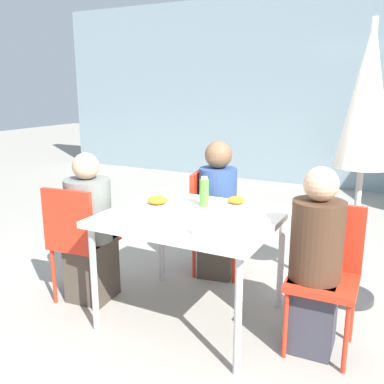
# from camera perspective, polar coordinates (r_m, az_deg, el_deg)

# --- Properties ---
(ground_plane) EXTENTS (24.00, 24.00, 0.00)m
(ground_plane) POSITION_cam_1_polar(r_m,az_deg,el_deg) (3.13, 0.00, -16.37)
(ground_plane) COLOR gray
(building_facade) EXTENTS (10.00, 0.20, 3.00)m
(building_facade) POSITION_cam_1_polar(r_m,az_deg,el_deg) (7.15, 17.73, 12.66)
(building_facade) COLOR gray
(building_facade) RESTS_ON ground
(dining_table) EXTENTS (1.12, 0.96, 0.76)m
(dining_table) POSITION_cam_1_polar(r_m,az_deg,el_deg) (2.85, 0.00, -4.17)
(dining_table) COLOR silver
(dining_table) RESTS_ON ground
(chair_left) EXTENTS (0.44, 0.44, 0.89)m
(chair_left) POSITION_cam_1_polar(r_m,az_deg,el_deg) (3.24, -15.01, -5.57)
(chair_left) COLOR red
(chair_left) RESTS_ON ground
(person_left) EXTENTS (0.34, 0.34, 1.12)m
(person_left) POSITION_cam_1_polar(r_m,az_deg,el_deg) (3.27, -13.47, -5.26)
(person_left) COLOR #473D33
(person_left) RESTS_ON ground
(chair_right) EXTENTS (0.41, 0.41, 0.89)m
(chair_right) POSITION_cam_1_polar(r_m,az_deg,el_deg) (2.75, 17.39, -9.30)
(chair_right) COLOR red
(chair_right) RESTS_ON ground
(person_right) EXTENTS (0.31, 0.31, 1.14)m
(person_right) POSITION_cam_1_polar(r_m,az_deg,el_deg) (2.68, 16.09, -9.40)
(person_right) COLOR #383842
(person_right) RESTS_ON ground
(chair_far) EXTENTS (0.47, 0.47, 0.89)m
(chair_far) POSITION_cam_1_polar(r_m,az_deg,el_deg) (3.65, 2.38, -2.88)
(chair_far) COLOR red
(chair_far) RESTS_ON ground
(person_far) EXTENTS (0.33, 0.33, 1.15)m
(person_far) POSITION_cam_1_polar(r_m,az_deg,el_deg) (3.58, 3.43, -2.74)
(person_far) COLOR #473D33
(person_far) RESTS_ON ground
(closed_umbrella) EXTENTS (0.39, 0.39, 2.02)m
(closed_umbrella) POSITION_cam_1_polar(r_m,az_deg,el_deg) (3.20, 22.29, 10.62)
(closed_umbrella) COLOR #333333
(closed_umbrella) RESTS_ON ground
(plate_0) EXTENTS (0.26, 0.26, 0.07)m
(plate_0) POSITION_cam_1_polar(r_m,az_deg,el_deg) (3.02, -4.63, -1.35)
(plate_0) COLOR white
(plate_0) RESTS_ON dining_table
(plate_1) EXTENTS (0.22, 0.22, 0.06)m
(plate_1) POSITION_cam_1_polar(r_m,az_deg,el_deg) (3.04, 5.94, -1.34)
(plate_1) COLOR white
(plate_1) RESTS_ON dining_table
(bottle) EXTENTS (0.06, 0.06, 0.21)m
(bottle) POSITION_cam_1_polar(r_m,az_deg,el_deg) (2.99, 1.64, -0.01)
(bottle) COLOR #51A338
(bottle) RESTS_ON dining_table
(drinking_cup) EXTENTS (0.08, 0.08, 0.08)m
(drinking_cup) POSITION_cam_1_polar(r_m,az_deg,el_deg) (2.42, 1.02, -4.89)
(drinking_cup) COLOR silver
(drinking_cup) RESTS_ON dining_table
(salad_bowl) EXTENTS (0.15, 0.15, 0.06)m
(salad_bowl) POSITION_cam_1_polar(r_m,az_deg,el_deg) (2.66, 2.37, -3.43)
(salad_bowl) COLOR white
(salad_bowl) RESTS_ON dining_table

